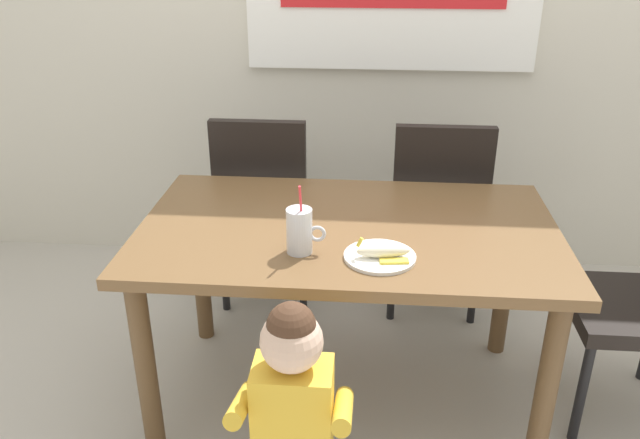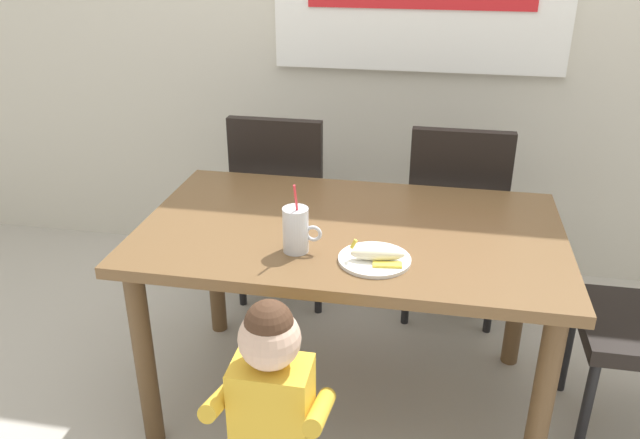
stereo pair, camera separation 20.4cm
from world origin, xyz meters
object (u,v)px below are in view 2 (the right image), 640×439
Objects in this scene: toddler_standing at (272,398)px; milk_cup at (296,232)px; dining_chair_right at (455,213)px; peeled_banana at (378,255)px; dining_chair_left at (283,198)px; snack_plate at (375,259)px; dining_table at (350,252)px.

milk_cup is (-0.03, 0.45, 0.30)m from toddler_standing.
dining_chair_right is 5.51× the size of peeled_banana.
peeled_banana is at bearing -7.61° from milk_cup.
dining_chair_right is 3.88× the size of milk_cup.
dining_chair_left and dining_chair_right have the same top height.
dining_chair_right is at bearing 73.46° from snack_plate.
milk_cup is at bearing 59.25° from dining_chair_right.
dining_table is 8.46× the size of peeled_banana.
milk_cup is at bearing -124.73° from dining_table.
dining_table is at bearing 60.58° from dining_chair_right.
peeled_banana is (0.12, -0.25, 0.13)m from dining_table.
dining_chair_left reaches higher than snack_plate.
toddler_standing is (0.30, -1.35, -0.02)m from dining_chair_left.
snack_plate is (-0.27, -0.91, 0.22)m from dining_chair_right.
dining_chair_right is at bearing 59.25° from milk_cup.
snack_plate is (0.26, -0.02, -0.06)m from milk_cup.
milk_cup is at bearing 93.45° from toddler_standing.
dining_table is 0.28m from snack_plate.
milk_cup reaches higher than dining_table.
peeled_banana is at bearing -63.70° from dining_table.
snack_plate is (0.23, 0.42, 0.24)m from toddler_standing.
peeled_banana is at bearing 120.03° from dining_chair_left.
milk_cup is 1.08× the size of snack_plate.
toddler_standing reaches higher than dining_table.
dining_chair_left is 5.51× the size of peeled_banana.
milk_cup is (-0.15, -0.21, 0.17)m from dining_table.
dining_chair_left is 3.88× the size of milk_cup.
peeled_banana is (0.01, -0.01, 0.03)m from snack_plate.
dining_chair_right is (0.80, -0.01, 0.00)m from dining_chair_left.
dining_chair_right is 1.07m from milk_cup.
dining_chair_left is 4.17× the size of snack_plate.
snack_plate is at bearing -64.91° from dining_table.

